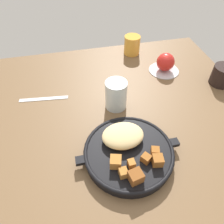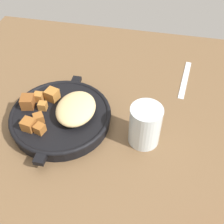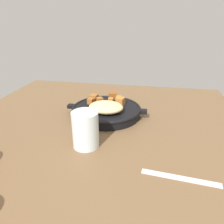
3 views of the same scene
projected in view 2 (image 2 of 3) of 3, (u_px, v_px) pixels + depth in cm
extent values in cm
cube|color=brown|center=(103.00, 134.00, 70.68)|extent=(99.22, 102.54, 2.40)
cylinder|color=black|center=(61.00, 118.00, 70.80)|extent=(24.59, 24.59, 3.20)
torus|color=black|center=(60.00, 114.00, 69.83)|extent=(25.30, 25.30, 1.20)
cube|color=black|center=(40.00, 159.00, 60.85)|extent=(2.64, 2.40, 1.20)
cube|color=black|center=(76.00, 81.00, 79.14)|extent=(2.64, 2.40, 1.20)
ellipsoid|color=#DBBC7F|center=(76.00, 108.00, 68.24)|extent=(11.96, 9.49, 3.71)
cube|color=#935623|center=(28.00, 125.00, 65.30)|extent=(3.10, 3.18, 2.70)
cube|color=#A86B2D|center=(52.00, 95.00, 72.24)|extent=(3.59, 3.65, 2.89)
cube|color=#A86B2D|center=(43.00, 106.00, 70.06)|extent=(1.94, 2.13, 2.02)
cube|color=brown|center=(28.00, 102.00, 70.31)|extent=(3.91, 3.69, 3.05)
cube|color=#935623|center=(39.00, 118.00, 67.10)|extent=(3.09, 3.12, 2.15)
cube|color=#A86B2D|center=(39.00, 97.00, 72.11)|extent=(2.12, 2.35, 2.27)
cube|color=#935623|center=(40.00, 129.00, 64.79)|extent=(2.71, 2.68, 2.18)
cube|color=silver|center=(185.00, 79.00, 83.50)|extent=(17.66, 3.47, 0.36)
cylinder|color=silver|center=(145.00, 125.00, 64.28)|extent=(7.38, 7.38, 10.39)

